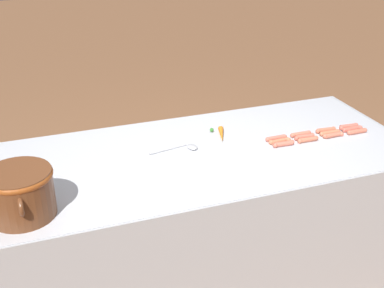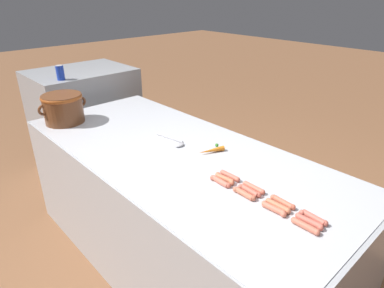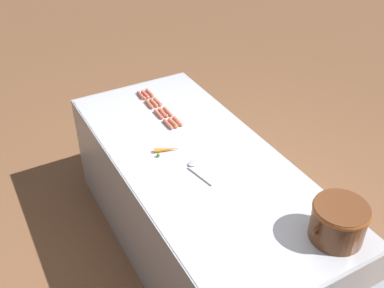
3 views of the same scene
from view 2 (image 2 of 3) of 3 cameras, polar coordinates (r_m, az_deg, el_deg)
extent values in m
plane|color=brown|center=(2.53, -2.36, -18.57)|extent=(20.00, 20.00, 0.00)
cube|color=#ADAFB5|center=(2.26, -2.55, -10.86)|extent=(1.00, 2.29, 0.84)
cube|color=silver|center=(2.04, -2.78, -1.24)|extent=(0.98, 2.24, 0.00)
cube|color=#939599|center=(3.61, -17.68, 3.96)|extent=(0.94, 0.72, 1.03)
cylinder|color=#CB6850|center=(1.49, 18.83, -13.17)|extent=(0.03, 0.11, 0.03)
sphere|color=#CB6850|center=(1.48, 20.62, -13.98)|extent=(0.03, 0.03, 0.03)
sphere|color=#CB6850|center=(1.51, 17.09, -12.36)|extent=(0.03, 0.03, 0.03)
cylinder|color=#D26D53|center=(1.55, 13.83, -10.73)|extent=(0.03, 0.11, 0.03)
sphere|color=#D26D53|center=(1.53, 15.41, -11.55)|extent=(0.03, 0.03, 0.03)
sphere|color=#D26D53|center=(1.58, 12.31, -9.93)|extent=(0.03, 0.03, 0.03)
cylinder|color=#CD6C4F|center=(1.63, 8.93, -8.41)|extent=(0.03, 0.11, 0.03)
sphere|color=#CD6C4F|center=(1.60, 10.44, -9.12)|extent=(0.03, 0.03, 0.03)
sphere|color=#CD6C4F|center=(1.65, 7.47, -7.73)|extent=(0.03, 0.03, 0.03)
cylinder|color=#D66C56|center=(1.71, 4.86, -6.42)|extent=(0.03, 0.11, 0.03)
sphere|color=#D66C56|center=(1.68, 6.23, -7.07)|extent=(0.03, 0.03, 0.03)
sphere|color=#D66C56|center=(1.74, 3.54, -5.79)|extent=(0.03, 0.03, 0.03)
cylinder|color=#D56452|center=(1.52, 19.42, -12.42)|extent=(0.03, 0.11, 0.03)
sphere|color=#D56452|center=(1.50, 21.15, -13.23)|extent=(0.03, 0.03, 0.03)
sphere|color=#D56452|center=(1.54, 17.75, -11.61)|extent=(0.03, 0.03, 0.03)
cylinder|color=#C9724F|center=(1.58, 14.51, -10.22)|extent=(0.03, 0.11, 0.03)
sphere|color=#C9724F|center=(1.56, 16.12, -10.98)|extent=(0.03, 0.03, 0.03)
sphere|color=#C9724F|center=(1.60, 12.95, -9.47)|extent=(0.03, 0.03, 0.03)
cylinder|color=#D16653|center=(1.65, 9.80, -7.90)|extent=(0.03, 0.11, 0.03)
sphere|color=#D16653|center=(1.63, 11.34, -8.55)|extent=(0.03, 0.03, 0.03)
sphere|color=#D16653|center=(1.68, 8.31, -7.26)|extent=(0.03, 0.03, 0.03)
cylinder|color=#D3724E|center=(1.73, 5.62, -5.93)|extent=(0.04, 0.11, 0.03)
sphere|color=#D3724E|center=(1.70, 6.84, -6.63)|extent=(0.03, 0.03, 0.03)
sphere|color=#D3724E|center=(1.77, 4.45, -5.25)|extent=(0.03, 0.03, 0.03)
cylinder|color=#CD6453|center=(1.55, 20.07, -11.81)|extent=(0.03, 0.11, 0.03)
sphere|color=#CD6453|center=(1.54, 21.86, -12.50)|extent=(0.03, 0.03, 0.03)
sphere|color=#CD6453|center=(1.56, 18.31, -11.12)|extent=(0.03, 0.03, 0.03)
cylinder|color=#D0694D|center=(1.61, 15.27, -9.60)|extent=(0.03, 0.11, 0.03)
sphere|color=#D0694D|center=(1.59, 16.93, -10.27)|extent=(0.03, 0.03, 0.03)
sphere|color=#D0694D|center=(1.63, 13.66, -8.93)|extent=(0.03, 0.03, 0.03)
cylinder|color=#D36C54|center=(1.68, 10.47, -7.43)|extent=(0.03, 0.11, 0.03)
sphere|color=#D36C54|center=(1.65, 11.94, -8.10)|extent=(0.03, 0.03, 0.03)
sphere|color=#D36C54|center=(1.70, 9.05, -6.77)|extent=(0.03, 0.03, 0.03)
cylinder|color=#CC6653|center=(1.76, 6.49, -5.46)|extent=(0.03, 0.11, 0.03)
sphere|color=#CC6653|center=(1.73, 7.77, -6.11)|extent=(0.03, 0.03, 0.03)
sphere|color=#CC6653|center=(1.79, 5.25, -4.83)|extent=(0.03, 0.03, 0.03)
cylinder|color=brown|center=(2.62, -21.19, 5.69)|extent=(0.28, 0.28, 0.21)
torus|color=#9E4A1B|center=(2.60, -21.50, 7.53)|extent=(0.29, 0.29, 0.03)
torus|color=brown|center=(2.57, -24.10, 5.32)|extent=(0.08, 0.02, 0.08)
torus|color=brown|center=(2.67, -18.52, 6.88)|extent=(0.08, 0.02, 0.08)
cylinder|color=#B7B7BC|center=(2.21, -3.89, 1.05)|extent=(0.05, 0.22, 0.01)
ellipsoid|color=#B7B7BC|center=(2.10, -2.18, -0.12)|extent=(0.08, 0.06, 0.02)
cone|color=orange|center=(2.01, 3.30, -1.12)|extent=(0.17, 0.09, 0.03)
sphere|color=#387F2D|center=(2.08, 4.28, -0.20)|extent=(0.02, 0.02, 0.02)
cylinder|color=#1938B2|center=(3.12, -21.66, 11.27)|extent=(0.07, 0.07, 0.12)
cylinder|color=silver|center=(3.10, -21.84, 12.39)|extent=(0.06, 0.06, 0.00)
camera|label=1|loc=(2.51, -72.61, 15.88)|focal=46.87mm
camera|label=3|loc=(4.20, -10.35, 36.50)|focal=41.98mm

